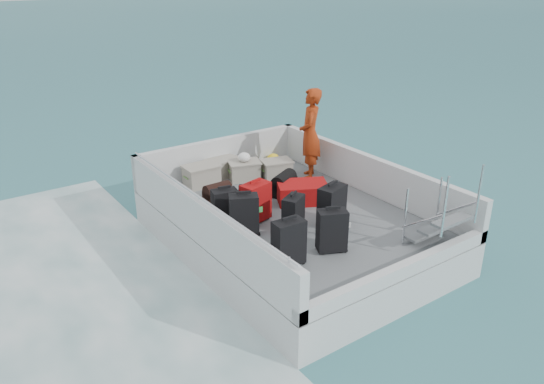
# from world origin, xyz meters

# --- Properties ---
(ground) EXTENTS (160.00, 160.00, 0.00)m
(ground) POSITION_xyz_m (0.00, 0.00, 0.00)
(ground) COLOR #1D5765
(ground) RESTS_ON ground
(ferry_hull) EXTENTS (3.60, 5.00, 0.60)m
(ferry_hull) POSITION_xyz_m (0.00, 0.00, 0.30)
(ferry_hull) COLOR silver
(ferry_hull) RESTS_ON ground
(deck) EXTENTS (3.30, 4.70, 0.02)m
(deck) POSITION_xyz_m (0.00, 0.00, 0.61)
(deck) COLOR slate
(deck) RESTS_ON ferry_hull
(deck_fittings) EXTENTS (3.60, 5.00, 0.90)m
(deck_fittings) POSITION_xyz_m (0.35, -0.32, 0.99)
(deck_fittings) COLOR silver
(deck_fittings) RESTS_ON deck
(suitcase_0) EXTENTS (0.45, 0.28, 0.68)m
(suitcase_0) POSITION_xyz_m (-1.05, -1.30, 0.96)
(suitcase_0) COLOR black
(suitcase_0) RESTS_ON deck
(suitcase_1) EXTENTS (0.51, 0.43, 0.66)m
(suitcase_1) POSITION_xyz_m (-1.06, -0.17, 0.95)
(suitcase_1) COLOR black
(suitcase_1) RESTS_ON deck
(suitcase_2) EXTENTS (0.45, 0.33, 0.59)m
(suitcase_2) POSITION_xyz_m (-1.11, 0.33, 0.91)
(suitcase_2) COLOR black
(suitcase_2) RESTS_ON deck
(suitcase_3) EXTENTS (0.49, 0.40, 0.65)m
(suitcase_3) POSITION_xyz_m (-0.30, -1.34, 0.94)
(suitcase_3) COLOR black
(suitcase_3) RESTS_ON deck
(suitcase_4) EXTENTS (0.45, 0.39, 0.58)m
(suitcase_4) POSITION_xyz_m (-0.36, -0.50, 0.91)
(suitcase_4) COLOR black
(suitcase_4) RESTS_ON deck
(suitcase_5) EXTENTS (0.53, 0.39, 0.66)m
(suitcase_5) POSITION_xyz_m (-0.65, 0.13, 0.95)
(suitcase_5) COLOR #980B0C
(suitcase_5) RESTS_ON deck
(suitcase_7) EXTENTS (0.53, 0.39, 0.66)m
(suitcase_7) POSITION_xyz_m (0.28, -0.68, 0.95)
(suitcase_7) COLOR black
(suitcase_7) RESTS_ON deck
(suitcase_8) EXTENTS (1.03, 0.91, 0.34)m
(suitcase_8) POSITION_xyz_m (0.46, 0.31, 0.79)
(suitcase_8) COLOR #980B0C
(suitcase_8) RESTS_ON deck
(duffel_0) EXTENTS (0.47, 0.31, 0.32)m
(duffel_0) POSITION_xyz_m (-0.85, 1.02, 0.78)
(duffel_0) COLOR black
(duffel_0) RESTS_ON deck
(duffel_1) EXTENTS (0.57, 0.47, 0.32)m
(duffel_1) POSITION_xyz_m (-0.36, 0.63, 0.78)
(duffel_1) COLOR black
(duffel_1) RESTS_ON deck
(duffel_2) EXTENTS (0.63, 0.52, 0.32)m
(duffel_2) POSITION_xyz_m (0.38, 0.76, 0.78)
(duffel_2) COLOR black
(duffel_2) RESTS_ON deck
(crate_0) EXTENTS (0.63, 0.44, 0.37)m
(crate_0) POSITION_xyz_m (-0.64, 2.00, 0.81)
(crate_0) COLOR #A0988B
(crate_0) RESTS_ON deck
(crate_1) EXTENTS (0.65, 0.52, 0.35)m
(crate_1) POSITION_xyz_m (-0.07, 2.20, 0.79)
(crate_1) COLOR #A0988B
(crate_1) RESTS_ON deck
(crate_2) EXTENTS (0.67, 0.56, 0.34)m
(crate_2) POSITION_xyz_m (0.19, 1.78, 0.79)
(crate_2) COLOR #A0988B
(crate_2) RESTS_ON deck
(crate_3) EXTENTS (0.63, 0.51, 0.33)m
(crate_3) POSITION_xyz_m (0.75, 1.50, 0.79)
(crate_3) COLOR #A0988B
(crate_3) RESTS_ON deck
(yellow_bag) EXTENTS (0.28, 0.26, 0.22)m
(yellow_bag) POSITION_xyz_m (1.17, 2.20, 0.73)
(yellow_bag) COLOR yellow
(yellow_bag) RESTS_ON deck
(white_bag) EXTENTS (0.24, 0.24, 0.18)m
(white_bag) POSITION_xyz_m (0.19, 1.78, 1.05)
(white_bag) COLOR white
(white_bag) RESTS_ON crate_2
(passenger) EXTENTS (0.74, 0.77, 1.77)m
(passenger) POSITION_xyz_m (1.30, 1.16, 1.51)
(passenger) COLOR red
(passenger) RESTS_ON deck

